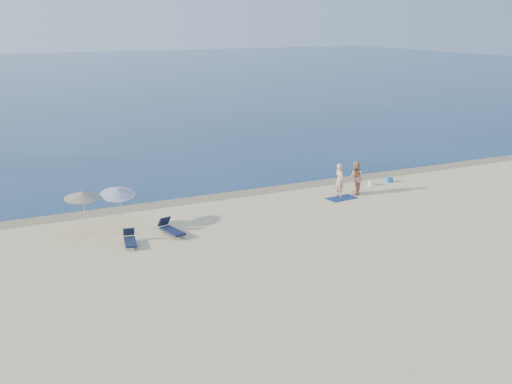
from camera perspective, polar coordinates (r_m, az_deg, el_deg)
sea at (r=114.47m, az=-18.41°, el=9.60°), size 240.00×160.00×0.01m
wet_sand_strip at (r=37.75m, az=1.19°, el=0.22°), size 240.00×1.60×0.00m
person_left at (r=36.43m, az=7.45°, el=1.08°), size 0.46×0.70×1.90m
person_right at (r=36.95m, az=8.85°, el=1.25°), size 1.03×1.14×1.93m
beach_towel at (r=36.21m, az=7.60°, el=-0.55°), size 1.78×1.12×0.03m
white_bag at (r=39.27m, az=10.23°, el=0.79°), size 0.40×0.37×0.29m
blue_cooler at (r=40.28m, az=11.72°, el=1.09°), size 0.46×0.35×0.30m
umbrella_near at (r=30.87m, az=-12.21°, el=0.05°), size 1.98×2.00×2.23m
umbrella_far at (r=30.51m, az=-15.20°, el=-0.25°), size 1.73×1.75×2.20m
lounger_left at (r=29.08m, az=-11.13°, el=-4.22°), size 0.80×1.60×0.68m
lounger_right at (r=30.12m, az=-7.56°, el=-3.31°), size 0.87×1.77×0.75m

